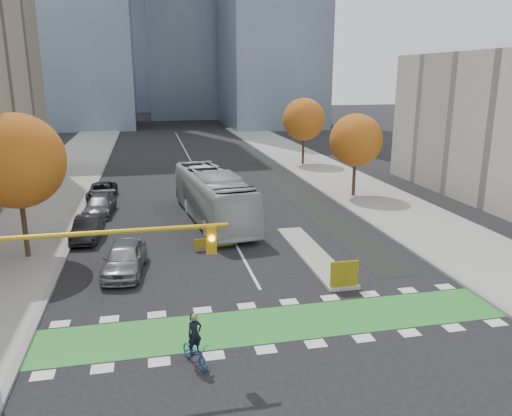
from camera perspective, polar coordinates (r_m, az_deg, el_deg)
name	(u,v)px	position (r m, az deg, el deg)	size (l,w,h in m)	color
ground	(288,341)	(20.32, 3.70, -14.98)	(300.00, 300.00, 0.00)	black
sidewalk_west	(31,220)	(39.19, -24.36, -1.27)	(7.00, 120.00, 0.15)	gray
sidewalk_east	(380,201)	(42.47, 13.94, 0.82)	(7.00, 120.00, 0.15)	gray
curb_west	(82,217)	(38.58, -19.28, -1.01)	(0.30, 120.00, 0.16)	gray
curb_east	(340,203)	(41.07, 9.54, 0.58)	(0.30, 120.00, 0.16)	gray
bike_crossing	(279,323)	(21.58, 2.59, -13.04)	(20.00, 3.00, 0.01)	#2B842D
centre_line	(194,166)	(58.01, -7.15, 4.80)	(0.15, 70.00, 0.01)	silver
bike_lane_paint	(279,180)	(49.57, 2.60, 3.16)	(2.50, 50.00, 0.01)	black
median_island	(312,254)	(29.19, 6.46, -5.28)	(1.60, 10.00, 0.16)	gray
hazard_board	(344,274)	(24.75, 10.06, -7.43)	(1.40, 0.12, 1.30)	yellow
tree_west	(16,161)	(30.09, -25.70, 4.85)	(5.20, 5.20, 8.22)	#332114
tree_east_near	(356,140)	(42.76, 11.35, 7.60)	(4.40, 4.40, 7.08)	#332114
tree_east_far	(304,119)	(57.82, 5.49, 10.05)	(4.80, 4.80, 7.65)	#332114
traffic_signal_west	(63,266)	(17.74, -21.19, -6.21)	(8.53, 0.56, 5.20)	#BF9914
cyclist	(195,348)	(18.68, -6.97, -15.59)	(1.26, 1.83, 2.01)	navy
bus	(213,196)	(35.59, -4.93, 1.37)	(3.03, 12.94, 3.61)	#B5BCBD
parked_car_a	(125,258)	(27.22, -14.78, -5.55)	(1.95, 4.85, 1.65)	gray
parked_car_b	(88,228)	(33.39, -18.66, -2.21)	(1.53, 4.40, 1.45)	black
parked_car_c	(100,205)	(39.11, -17.42, 0.31)	(1.97, 4.84, 1.40)	#4B4B50
parked_car_d	(102,191)	(43.99, -17.20, 1.86)	(2.21, 4.79, 1.33)	black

